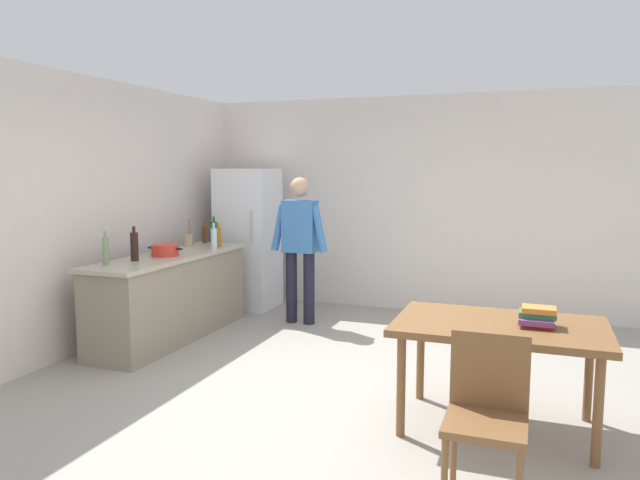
{
  "coord_description": "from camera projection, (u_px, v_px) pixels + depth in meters",
  "views": [
    {
      "loc": [
        1.61,
        -4.39,
        1.79
      ],
      "look_at": [
        -0.44,
        1.13,
        1.08
      ],
      "focal_mm": 33.02,
      "sensor_mm": 36.0,
      "label": 1
    }
  ],
  "objects": [
    {
      "name": "utensil_jar",
      "position": [
        188.0,
        240.0,
        6.84
      ],
      "size": [
        0.11,
        0.11,
        0.32
      ],
      "color": "tan",
      "rests_on": "kitchen_counter"
    },
    {
      "name": "chair",
      "position": [
        487.0,
        407.0,
        3.13
      ],
      "size": [
        0.42,
        0.42,
        0.91
      ],
      "rotation": [
        0.0,
        0.0,
        -0.17
      ],
      "color": "brown",
      "rests_on": "ground_plane"
    },
    {
      "name": "bottle_water_clear",
      "position": [
        214.0,
        238.0,
        6.54
      ],
      "size": [
        0.07,
        0.07,
        0.3
      ],
      "color": "silver",
      "rests_on": "kitchen_counter"
    },
    {
      "name": "refrigerator",
      "position": [
        248.0,
        238.0,
        7.64
      ],
      "size": [
        0.7,
        0.67,
        1.8
      ],
      "color": "white",
      "rests_on": "ground_plane"
    },
    {
      "name": "person",
      "position": [
        300.0,
        240.0,
        6.79
      ],
      "size": [
        0.7,
        0.22,
        1.7
      ],
      "color": "#1E1E2D",
      "rests_on": "ground_plane"
    },
    {
      "name": "kitchen_counter",
      "position": [
        171.0,
        296.0,
        6.24
      ],
      "size": [
        0.64,
        2.2,
        0.9
      ],
      "color": "gray",
      "rests_on": "ground_plane"
    },
    {
      "name": "bottle_wine_green",
      "position": [
        214.0,
        233.0,
        6.94
      ],
      "size": [
        0.08,
        0.08,
        0.34
      ],
      "color": "#1E5123",
      "rests_on": "kitchen_counter"
    },
    {
      "name": "ground_plane",
      "position": [
        322.0,
        387.0,
        4.86
      ],
      "size": [
        14.0,
        14.0,
        0.0
      ],
      "primitive_type": "plane",
      "color": "#9E998E"
    },
    {
      "name": "cooking_pot",
      "position": [
        165.0,
        250.0,
        6.08
      ],
      "size": [
        0.4,
        0.28,
        0.12
      ],
      "color": "red",
      "rests_on": "kitchen_counter"
    },
    {
      "name": "dining_table",
      "position": [
        499.0,
        334.0,
        4.02
      ],
      "size": [
        1.4,
        0.9,
        0.75
      ],
      "color": "brown",
      "rests_on": "ground_plane"
    },
    {
      "name": "bottle_vinegar_tall",
      "position": [
        106.0,
        251.0,
        5.49
      ],
      "size": [
        0.06,
        0.06,
        0.32
      ],
      "color": "gray",
      "rests_on": "kitchen_counter"
    },
    {
      "name": "bottle_wine_dark",
      "position": [
        134.0,
        246.0,
        5.74
      ],
      "size": [
        0.08,
        0.08,
        0.34
      ],
      "color": "black",
      "rests_on": "kitchen_counter"
    },
    {
      "name": "book_stack",
      "position": [
        538.0,
        317.0,
        3.9
      ],
      "size": [
        0.24,
        0.21,
        0.13
      ],
      "color": "#B22D28",
      "rests_on": "dining_table"
    },
    {
      "name": "bottle_oil_amber",
      "position": [
        219.0,
        237.0,
        6.77
      ],
      "size": [
        0.06,
        0.06,
        0.28
      ],
      "color": "#996619",
      "rests_on": "kitchen_counter"
    },
    {
      "name": "wall_left",
      "position": [
        81.0,
        214.0,
        5.78
      ],
      "size": [
        0.12,
        5.6,
        2.7
      ],
      "primitive_type": "cube",
      "color": "silver",
      "rests_on": "ground_plane"
    },
    {
      "name": "bottle_beer_brown",
      "position": [
        205.0,
        234.0,
        7.15
      ],
      "size": [
        0.06,
        0.06,
        0.26
      ],
      "color": "#5B3314",
      "rests_on": "kitchen_counter"
    },
    {
      "name": "wall_back",
      "position": [
        403.0,
        204.0,
        7.49
      ],
      "size": [
        6.4,
        0.12,
        2.7
      ],
      "primitive_type": "cube",
      "color": "silver",
      "rests_on": "ground_plane"
    }
  ]
}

